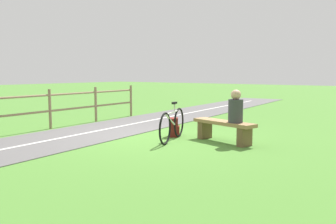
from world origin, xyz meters
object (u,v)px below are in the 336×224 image
at_px(bicycle, 172,125).
at_px(bench, 224,128).
at_px(person_seated, 236,108).
at_px(backpack, 174,127).

bearing_deg(bicycle, bench, 101.10).
height_order(person_seated, bicycle, person_seated).
xyz_separation_m(bench, bicycle, (1.05, 0.57, 0.05)).
bearing_deg(backpack, person_seated, -178.78).
bearing_deg(person_seated, backpack, 15.45).
height_order(person_seated, backpack, person_seated).
distance_m(bicycle, backpack, 0.56).
distance_m(bench, bicycle, 1.20).
relative_size(bench, person_seated, 2.26).
xyz_separation_m(bench, backpack, (1.33, 0.12, -0.10)).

